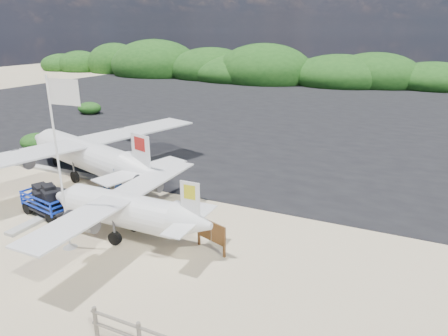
# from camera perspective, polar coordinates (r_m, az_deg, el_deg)

# --- Properties ---
(ground) EXTENTS (160.00, 160.00, 0.00)m
(ground) POSITION_cam_1_polar(r_m,az_deg,el_deg) (17.70, -14.18, -9.56)
(ground) COLOR beige
(asphalt_apron) EXTENTS (90.00, 50.00, 0.04)m
(asphalt_apron) POSITION_cam_1_polar(r_m,az_deg,el_deg) (43.89, 10.92, 7.81)
(asphalt_apron) COLOR #B2B2B2
(asphalt_apron) RESTS_ON ground
(lagoon) EXTENTS (9.00, 7.00, 0.40)m
(lagoon) POSITION_cam_1_polar(r_m,az_deg,el_deg) (24.79, -28.53, -2.94)
(lagoon) COLOR #B2B2B2
(lagoon) RESTS_ON ground
(vegetation_band) EXTENTS (124.00, 8.00, 4.40)m
(vegetation_band) POSITION_cam_1_polar(r_m,az_deg,el_deg) (68.15, 16.22, 11.32)
(vegetation_band) COLOR #B2B2B2
(vegetation_band) RESTS_ON ground
(baggage_cart) EXTENTS (2.99, 2.06, 1.37)m
(baggage_cart) POSITION_cam_1_polar(r_m,az_deg,el_deg) (20.79, -23.51, -6.18)
(baggage_cart) COLOR #0E31D8
(baggage_cart) RESTS_ON ground
(flagpole) EXTENTS (1.40, 0.64, 6.85)m
(flagpole) POSITION_cam_1_polar(r_m,az_deg,el_deg) (17.59, -21.09, -10.51)
(flagpole) COLOR white
(flagpole) RESTS_ON ground
(signboard) EXTENTS (1.57, 0.65, 1.32)m
(signboard) POSITION_cam_1_polar(r_m,az_deg,el_deg) (16.23, -1.82, -11.71)
(signboard) COLOR brown
(signboard) RESTS_ON ground
(crew_a) EXTENTS (0.77, 0.62, 1.83)m
(crew_a) POSITION_cam_1_polar(r_m,az_deg,el_deg) (20.98, -14.92, -2.23)
(crew_a) COLOR navy
(crew_a) RESTS_ON ground
(crew_b) EXTENTS (1.02, 0.91, 1.73)m
(crew_b) POSITION_cam_1_polar(r_m,az_deg,el_deg) (19.63, -16.41, -4.04)
(crew_b) COLOR navy
(crew_b) RESTS_ON ground
(aircraft_large) EXTENTS (18.90, 18.90, 4.57)m
(aircraft_large) POSITION_cam_1_polar(r_m,az_deg,el_deg) (37.53, 29.17, 3.84)
(aircraft_large) COLOR #B2B2B2
(aircraft_large) RESTS_ON ground
(aircraft_small) EXTENTS (8.04, 8.04, 2.89)m
(aircraft_small) POSITION_cam_1_polar(r_m,az_deg,el_deg) (53.37, -3.61, 10.07)
(aircraft_small) COLOR #B2B2B2
(aircraft_small) RESTS_ON ground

